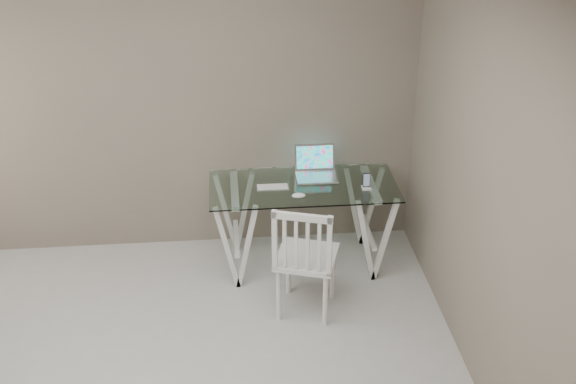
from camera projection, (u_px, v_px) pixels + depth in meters
name	position (u px, v px, depth m)	size (l,w,h in m)	color
room	(134.00, 185.00, 3.67)	(4.50, 4.52, 2.71)	#A9A7A2
desk	(303.00, 224.00, 5.94)	(1.50, 0.70, 0.75)	silver
chair	(305.00, 256.00, 5.26)	(0.54, 0.54, 0.95)	silver
laptop	(316.00, 169.00, 5.91)	(0.33, 0.29, 0.23)	#BABABF
keyboard	(273.00, 187.00, 5.73)	(0.26, 0.11, 0.01)	silver
mouse	(299.00, 195.00, 5.58)	(0.11, 0.06, 0.03)	white
phone_dock	(366.00, 184.00, 5.70)	(0.07, 0.07, 0.13)	white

